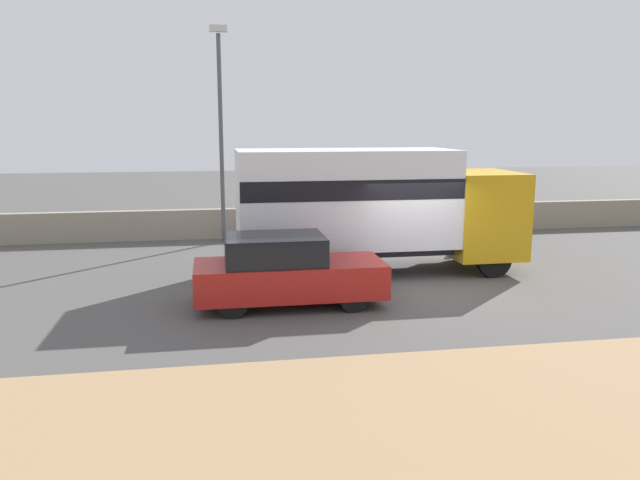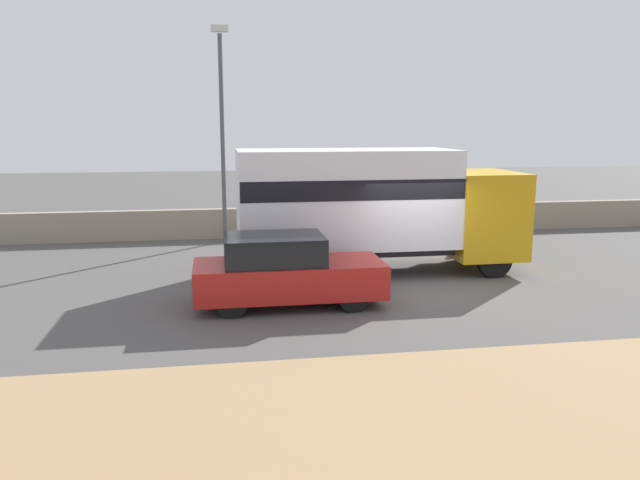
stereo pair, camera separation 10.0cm
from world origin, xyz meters
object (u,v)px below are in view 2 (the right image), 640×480
at_px(box_truck, 374,203).
at_px(car_hatchback, 285,271).
at_px(pedestrian, 486,217).
at_px(street_lamp, 222,120).

bearing_deg(box_truck, car_hatchback, -134.76).
bearing_deg(pedestrian, street_lamp, 166.39).
xyz_separation_m(street_lamp, pedestrian, (8.43, -2.04, -3.13)).
distance_m(street_lamp, pedestrian, 9.22).
relative_size(street_lamp, box_truck, 0.94).
bearing_deg(pedestrian, car_hatchback, -141.21).
bearing_deg(car_hatchback, street_lamp, 98.48).
height_order(box_truck, pedestrian, box_truck).
height_order(street_lamp, pedestrian, street_lamp).
bearing_deg(box_truck, pedestrian, 34.46).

